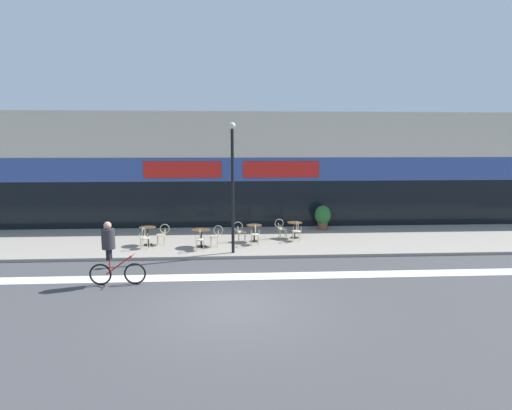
# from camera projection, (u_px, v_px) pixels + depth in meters

# --- Properties ---
(ground_plane) EXTENTS (120.00, 120.00, 0.00)m
(ground_plane) POSITION_uv_depth(u_px,v_px,m) (232.00, 305.00, 10.92)
(ground_plane) COLOR #424244
(sidewalk_slab) EXTENTS (40.00, 5.50, 0.12)m
(sidewalk_slab) POSITION_uv_depth(u_px,v_px,m) (233.00, 241.00, 18.07)
(sidewalk_slab) COLOR gray
(sidewalk_slab) RESTS_ON ground
(storefront_facade) EXTENTS (40.00, 4.06, 6.03)m
(storefront_facade) POSITION_uv_depth(u_px,v_px,m) (232.00, 170.00, 22.29)
(storefront_facade) COLOR beige
(storefront_facade) RESTS_ON ground
(bike_lane_stripe) EXTENTS (36.00, 0.70, 0.01)m
(bike_lane_stripe) POSITION_uv_depth(u_px,v_px,m) (232.00, 277.00, 13.29)
(bike_lane_stripe) COLOR silver
(bike_lane_stripe) RESTS_ON ground
(bistro_table_0) EXTENTS (0.70, 0.70, 0.78)m
(bistro_table_0) POSITION_uv_depth(u_px,v_px,m) (148.00, 232.00, 16.98)
(bistro_table_0) COLOR black
(bistro_table_0) RESTS_ON sidewalk_slab
(bistro_table_1) EXTENTS (0.79, 0.79, 0.73)m
(bistro_table_1) POSITION_uv_depth(u_px,v_px,m) (201.00, 234.00, 16.70)
(bistro_table_1) COLOR black
(bistro_table_1) RESTS_ON sidewalk_slab
(bistro_table_2) EXTENTS (0.68, 0.68, 0.74)m
(bistro_table_2) POSITION_uv_depth(u_px,v_px,m) (254.00, 230.00, 17.61)
(bistro_table_2) COLOR black
(bistro_table_2) RESTS_ON sidewalk_slab
(bistro_table_3) EXTENTS (0.69, 0.69, 0.73)m
(bistro_table_3) POSITION_uv_depth(u_px,v_px,m) (295.00, 227.00, 18.28)
(bistro_table_3) COLOR black
(bistro_table_3) RESTS_ON sidewalk_slab
(cafe_chair_0_near) EXTENTS (0.43, 0.59, 0.90)m
(cafe_chair_0_near) POSITION_uv_depth(u_px,v_px,m) (144.00, 236.00, 16.37)
(cafe_chair_0_near) COLOR beige
(cafe_chair_0_near) RESTS_ON sidewalk_slab
(cafe_chair_0_side) EXTENTS (0.59, 0.43, 0.90)m
(cafe_chair_0_side) POSITION_uv_depth(u_px,v_px,m) (163.00, 233.00, 17.03)
(cafe_chair_0_side) COLOR beige
(cafe_chair_0_side) RESTS_ON sidewalk_slab
(cafe_chair_1_near) EXTENTS (0.44, 0.59, 0.90)m
(cafe_chair_1_near) POSITION_uv_depth(u_px,v_px,m) (200.00, 238.00, 16.08)
(cafe_chair_1_near) COLOR beige
(cafe_chair_1_near) RESTS_ON sidewalk_slab
(cafe_chair_1_side) EXTENTS (0.58, 0.41, 0.90)m
(cafe_chair_1_side) POSITION_uv_depth(u_px,v_px,m) (216.00, 234.00, 16.73)
(cafe_chair_1_side) COLOR beige
(cafe_chair_1_side) RESTS_ON sidewalk_slab
(cafe_chair_2_near) EXTENTS (0.41, 0.58, 0.90)m
(cafe_chair_2_near) POSITION_uv_depth(u_px,v_px,m) (255.00, 233.00, 16.99)
(cafe_chair_2_near) COLOR beige
(cafe_chair_2_near) RESTS_ON sidewalk_slab
(cafe_chair_2_side) EXTENTS (0.58, 0.42, 0.90)m
(cafe_chair_2_side) POSITION_uv_depth(u_px,v_px,m) (240.00, 230.00, 17.57)
(cafe_chair_2_side) COLOR beige
(cafe_chair_2_side) RESTS_ON sidewalk_slab
(cafe_chair_3_near) EXTENTS (0.42, 0.58, 0.90)m
(cafe_chair_3_near) POSITION_uv_depth(u_px,v_px,m) (297.00, 230.00, 17.67)
(cafe_chair_3_near) COLOR beige
(cafe_chair_3_near) RESTS_ON sidewalk_slab
(cafe_chair_3_side) EXTENTS (0.59, 0.44, 0.90)m
(cafe_chair_3_side) POSITION_uv_depth(u_px,v_px,m) (281.00, 227.00, 18.24)
(cafe_chair_3_side) COLOR beige
(cafe_chair_3_side) RESTS_ON sidewalk_slab
(planter_pot) EXTENTS (0.81, 0.81, 1.23)m
(planter_pot) POSITION_uv_depth(u_px,v_px,m) (323.00, 216.00, 20.11)
(planter_pot) COLOR brown
(planter_pot) RESTS_ON sidewalk_slab
(lamp_post) EXTENTS (0.26, 0.26, 5.09)m
(lamp_post) POSITION_uv_depth(u_px,v_px,m) (233.00, 179.00, 15.41)
(lamp_post) COLOR black
(lamp_post) RESTS_ON sidewalk_slab
(cyclist_0) EXTENTS (1.75, 0.48, 2.02)m
(cyclist_0) POSITION_uv_depth(u_px,v_px,m) (111.00, 250.00, 12.38)
(cyclist_0) COLOR black
(cyclist_0) RESTS_ON ground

